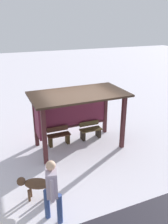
{
  "coord_description": "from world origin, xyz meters",
  "views": [
    {
      "loc": [
        -2.95,
        -7.48,
        4.71
      ],
      "look_at": [
        0.28,
        0.15,
        1.37
      ],
      "focal_mm": 36.78,
      "sensor_mm": 36.0,
      "label": 1
    }
  ],
  "objects_px": {
    "bench_center_inside": "(90,131)",
    "bench_left_inside": "(59,137)",
    "dog": "(35,184)",
    "person_walking": "(52,187)",
    "bus_shelter": "(74,106)"
  },
  "relations": [
    {
      "from": "bus_shelter",
      "to": "person_walking",
      "type": "distance_m",
      "value": 3.9
    },
    {
      "from": "bench_center_inside",
      "to": "person_walking",
      "type": "relative_size",
      "value": 0.53
    },
    {
      "from": "bench_center_inside",
      "to": "dog",
      "type": "bearing_deg",
      "value": -137.13
    },
    {
      "from": "bus_shelter",
      "to": "dog",
      "type": "distance_m",
      "value": 3.45
    },
    {
      "from": "person_walking",
      "to": "dog",
      "type": "xyz_separation_m",
      "value": [
        -0.26,
        0.9,
        -0.53
      ]
    },
    {
      "from": "bus_shelter",
      "to": "bench_left_inside",
      "type": "height_order",
      "value": "bus_shelter"
    },
    {
      "from": "bench_center_inside",
      "to": "dog",
      "type": "height_order",
      "value": "bench_center_inside"
    },
    {
      "from": "person_walking",
      "to": "bus_shelter",
      "type": "bearing_deg",
      "value": 61.68
    },
    {
      "from": "bench_center_inside",
      "to": "bench_left_inside",
      "type": "bearing_deg",
      "value": -179.98
    },
    {
      "from": "dog",
      "to": "person_walking",
      "type": "bearing_deg",
      "value": -73.65
    },
    {
      "from": "bench_left_inside",
      "to": "bench_center_inside",
      "type": "bearing_deg",
      "value": 0.02
    },
    {
      "from": "bench_left_inside",
      "to": "dog",
      "type": "relative_size",
      "value": 0.91
    },
    {
      "from": "bus_shelter",
      "to": "dog",
      "type": "relative_size",
      "value": 3.5
    },
    {
      "from": "bench_left_inside",
      "to": "person_walking",
      "type": "height_order",
      "value": "person_walking"
    },
    {
      "from": "bus_shelter",
      "to": "person_walking",
      "type": "bearing_deg",
      "value": -118.32
    }
  ]
}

